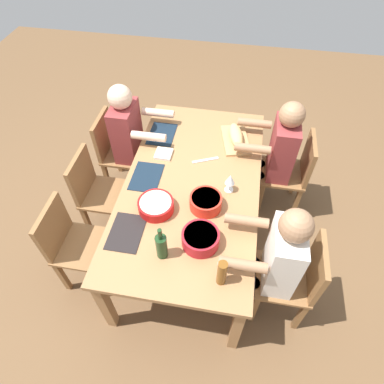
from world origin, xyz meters
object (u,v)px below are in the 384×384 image
(chair_near_right, at_px, (292,171))
(serving_bowl_greens, at_px, (201,238))
(diner_far_right, at_px, (131,134))
(diner_near_left, at_px, (276,258))
(diner_near_right, at_px, (277,151))
(bread_loaf, at_px, (236,135))
(chair_far_right, at_px, (116,149))
(serving_bowl_pasta, at_px, (156,205))
(chair_far_center, at_px, (97,190))
(serving_bowl_fruit, at_px, (206,201))
(chair_far_left, at_px, (72,242))
(chair_near_left, at_px, (296,277))
(dining_table, at_px, (192,189))
(cutting_board, at_px, (235,140))
(wine_bottle, at_px, (162,246))
(beer_bottle, at_px, (222,273))
(wine_glass, at_px, (230,180))
(napkin_stack, at_px, (164,154))

(chair_near_right, relative_size, serving_bowl_greens, 3.32)
(diner_far_right, xyz_separation_m, diner_near_left, (-1.08, -1.34, 0.00))
(diner_near_right, xyz_separation_m, bread_loaf, (0.02, 0.38, 0.11))
(chair_far_right, relative_size, serving_bowl_pasta, 3.23)
(chair_far_center, bearing_deg, serving_bowl_fruit, -102.27)
(chair_far_left, xyz_separation_m, chair_near_left, (0.00, -1.71, 0.00))
(serving_bowl_greens, height_order, serving_bowl_fruit, serving_bowl_greens)
(diner_near_right, distance_m, serving_bowl_greens, 1.20)
(dining_table, bearing_deg, cutting_board, -27.53)
(chair_far_left, distance_m, wine_bottle, 0.86)
(serving_bowl_greens, distance_m, beer_bottle, 0.31)
(dining_table, height_order, chair_far_center, chair_far_center)
(serving_bowl_greens, bearing_deg, diner_far_right, 37.36)
(serving_bowl_pasta, distance_m, wine_glass, 0.59)
(chair_far_center, relative_size, wine_glass, 5.12)
(dining_table, bearing_deg, wine_bottle, 172.96)
(chair_far_right, xyz_separation_m, serving_bowl_fruit, (-0.76, -1.00, 0.32))
(diner_near_right, relative_size, serving_bowl_greens, 4.68)
(chair_near_right, xyz_separation_m, wine_bottle, (-1.21, 0.94, 0.37))
(chair_far_right, distance_m, chair_near_left, 2.02)
(dining_table, relative_size, diner_near_left, 1.64)
(diner_near_right, relative_size, napkin_stack, 8.57)
(chair_far_center, relative_size, serving_bowl_greens, 3.32)
(bread_loaf, bearing_deg, wine_bottle, 162.99)
(dining_table, xyz_separation_m, wine_bottle, (-0.67, 0.08, 0.18))
(diner_far_right, bearing_deg, dining_table, -128.92)
(chair_far_left, xyz_separation_m, diner_near_left, (0.00, -1.53, 0.21))
(diner_far_right, height_order, chair_near_left, diner_far_right)
(serving_bowl_fruit, distance_m, cutting_board, 0.80)
(bread_loaf, height_order, napkin_stack, bread_loaf)
(chair_far_center, distance_m, chair_near_left, 1.79)
(serving_bowl_greens, bearing_deg, diner_near_right, -25.73)
(diner_near_left, bearing_deg, napkin_stack, 49.66)
(diner_near_right, bearing_deg, dining_table, 128.92)
(diner_near_right, relative_size, wine_bottle, 4.14)
(diner_far_right, height_order, serving_bowl_greens, diner_far_right)
(serving_bowl_pasta, height_order, bread_loaf, bread_loaf)
(serving_bowl_pasta, bearing_deg, bread_loaf, -30.37)
(diner_near_right, height_order, serving_bowl_greens, diner_near_right)
(diner_near_right, xyz_separation_m, wine_glass, (-0.56, 0.38, 0.16))
(diner_near_right, relative_size, wine_glass, 7.23)
(diner_near_right, relative_size, chair_far_center, 1.41)
(diner_near_right, height_order, serving_bowl_fruit, diner_near_right)
(diner_near_left, height_order, wine_bottle, diner_near_left)
(serving_bowl_greens, xyz_separation_m, napkin_stack, (0.81, 0.45, -0.05))
(diner_near_right, relative_size, chair_near_left, 1.41)
(napkin_stack, bearing_deg, chair_far_center, 116.49)
(chair_near_right, bearing_deg, chair_far_center, 107.59)
(chair_far_left, bearing_deg, bread_loaf, -46.06)
(cutting_board, bearing_deg, chair_far_center, 116.20)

